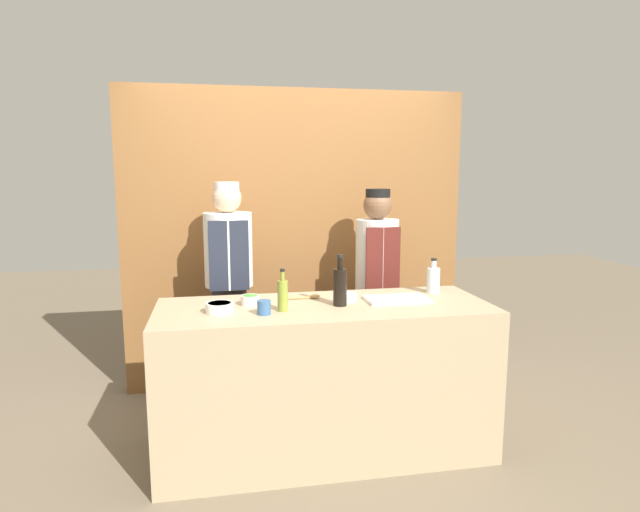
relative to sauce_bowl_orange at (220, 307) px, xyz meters
The scene contains 14 objects.
ground_plane 1.17m from the sauce_bowl_orange, ahead, with size 14.00×14.00×0.00m, color #756651.
cabinet_wall 1.44m from the sauce_bowl_orange, 63.62° to the left, with size 2.75×0.18×2.40m.
counter 0.81m from the sauce_bowl_orange, ahead, with size 2.03×0.77×0.95m.
sauce_bowl_orange is the anchor object (origin of this frame).
sauce_bowl_green 0.24m from the sauce_bowl_orange, 38.18° to the left, with size 0.11×0.11×0.06m.
sauce_bowl_brown 0.81m from the sauce_bowl_orange, ahead, with size 0.11×0.11×0.05m.
cutting_board 1.11m from the sauce_bowl_orange, ahead, with size 0.39×0.23×0.02m.
bottle_clear 1.44m from the sauce_bowl_orange, 10.05° to the left, with size 0.09×0.09×0.23m.
bottle_oil 0.37m from the sauce_bowl_orange, ahead, with size 0.06×0.06×0.25m.
bottle_soy 0.73m from the sauce_bowl_orange, ahead, with size 0.08×0.08×0.31m.
cup_blue 0.26m from the sauce_bowl_orange, 19.43° to the right, with size 0.08×0.08×0.08m.
wooden_spoon 0.59m from the sauce_bowl_orange, 23.29° to the left, with size 0.27×0.05×0.03m.
chef_left 0.82m from the sauce_bowl_orange, 84.93° to the left, with size 0.35×0.35×1.68m.
chef_right 1.45m from the sauce_bowl_orange, 34.46° to the left, with size 0.33×0.33×1.63m.
Camera 1 is at (-0.63, -3.12, 1.75)m, focal length 30.00 mm.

